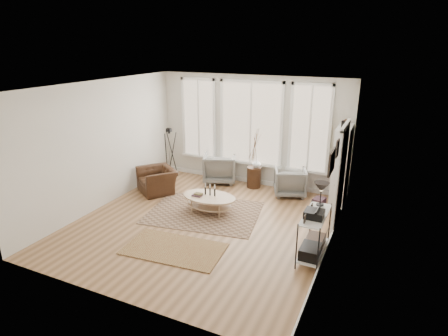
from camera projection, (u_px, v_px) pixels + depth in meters
The scene contains 17 objects.
room at pixel (204, 160), 7.55m from camera, with size 5.50×5.54×2.90m.
bay_window at pixel (251, 125), 9.81m from camera, with size 4.14×0.12×2.24m.
door at pixel (341, 175), 7.60m from camera, with size 0.09×1.06×2.22m.
bookcase at pixel (341, 166), 8.63m from camera, with size 0.31×0.85×2.06m.
low_shelf at pixel (314, 231), 6.63m from camera, with size 0.38×1.08×1.30m.
wall_art at pixel (333, 158), 6.14m from camera, with size 0.04×0.88×0.44m.
rug_main at pixel (204, 212), 8.50m from camera, with size 2.46×1.84×0.01m, color brown.
rug_runner at pixel (174, 249), 7.00m from camera, with size 1.84×1.02×0.01m, color brown.
coffee_table at pixel (209, 200), 8.44m from camera, with size 1.25×0.80×0.57m.
armchair_left at pixel (220, 168), 10.28m from camera, with size 0.85×0.88×0.80m, color slate.
armchair_right at pixel (290, 181), 9.40m from camera, with size 0.76×0.78×0.71m, color slate.
side_table at pixel (254, 160), 9.77m from camera, with size 0.37×0.37×1.56m.
vase at pixel (256, 163), 9.77m from camera, with size 0.22×0.22×0.23m, color silver.
accent_chair at pixel (157, 180), 9.61m from camera, with size 0.95×0.83×0.62m, color #392114.
tripod_camera at pixel (170, 154), 10.61m from camera, with size 0.50×0.50×1.41m.
book_stack_near at pixel (319, 202), 8.83m from camera, with size 0.24×0.30×0.19m, color maroon.
book_stack_far at pixel (315, 211), 8.41m from camera, with size 0.19×0.24×0.15m, color maroon.
Camera 1 is at (3.40, -6.34, 3.69)m, focal length 30.00 mm.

